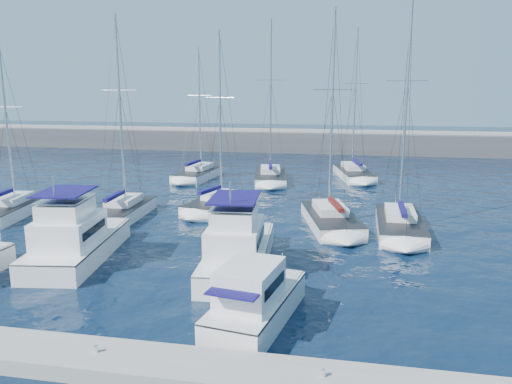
% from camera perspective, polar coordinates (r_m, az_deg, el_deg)
% --- Properties ---
extents(ground, '(220.00, 220.00, 0.00)m').
position_cam_1_polar(ground, '(28.88, -7.21, -8.07)').
color(ground, black).
rests_on(ground, ground).
extents(breakwater, '(160.00, 6.00, 4.45)m').
position_cam_1_polar(breakwater, '(78.73, 4.58, 5.44)').
color(breakwater, '#424244').
rests_on(breakwater, ground).
extents(dock, '(40.00, 2.20, 0.60)m').
position_cam_1_polar(dock, '(19.56, -17.73, -17.81)').
color(dock, gray).
rests_on(dock, ground).
extents(dock_cleat_centre, '(0.16, 0.16, 0.25)m').
position_cam_1_polar(dock_cleat_centre, '(19.36, -17.82, -16.71)').
color(dock_cleat_centre, silver).
rests_on(dock_cleat_centre, dock).
extents(dock_cleat_near_stbd, '(0.16, 0.16, 0.25)m').
position_cam_1_polar(dock_cleat_near_stbd, '(17.34, 7.69, -19.81)').
color(dock_cleat_near_stbd, silver).
rests_on(dock_cleat_near_stbd, dock).
extents(motor_yacht_port_inner, '(4.67, 9.47, 4.69)m').
position_cam_1_polar(motor_yacht_port_inner, '(30.58, -19.96, -5.34)').
color(motor_yacht_port_inner, white).
rests_on(motor_yacht_port_inner, ground).
extents(motor_yacht_stbd_inner, '(3.96, 9.87, 4.69)m').
position_cam_1_polar(motor_yacht_stbd_inner, '(27.40, -2.11, -6.59)').
color(motor_yacht_stbd_inner, white).
rests_on(motor_yacht_stbd_inner, ground).
extents(motor_yacht_stbd_outer, '(3.58, 6.91, 3.20)m').
position_cam_1_polar(motor_yacht_stbd_outer, '(21.43, -0.16, -12.55)').
color(motor_yacht_stbd_outer, silver).
rests_on(motor_yacht_stbd_outer, ground).
extents(sailboat_mid_a, '(4.14, 8.30, 13.28)m').
position_cam_1_polar(sailboat_mid_a, '(43.32, -26.29, -1.78)').
color(sailboat_mid_a, white).
rests_on(sailboat_mid_a, ground).
extents(sailboat_mid_b, '(3.43, 7.41, 15.38)m').
position_cam_1_polar(sailboat_mid_b, '(39.68, -15.05, -2.05)').
color(sailboat_mid_b, silver).
rests_on(sailboat_mid_b, ground).
extents(sailboat_mid_c, '(4.66, 7.15, 14.43)m').
position_cam_1_polar(sailboat_mid_c, '(40.34, -4.42, -1.44)').
color(sailboat_mid_c, white).
rests_on(sailboat_mid_c, ground).
extents(sailboat_mid_d, '(5.10, 8.77, 15.49)m').
position_cam_1_polar(sailboat_mid_d, '(36.27, 8.56, -3.09)').
color(sailboat_mid_d, silver).
rests_on(sailboat_mid_d, ground).
extents(sailboat_mid_e, '(3.18, 8.43, 16.47)m').
position_cam_1_polar(sailboat_mid_e, '(35.93, 16.11, -3.55)').
color(sailboat_mid_e, white).
rests_on(sailboat_mid_e, ground).
extents(sailboat_back_a, '(3.78, 8.37, 14.31)m').
position_cam_1_polar(sailboat_back_a, '(55.10, -6.60, 2.08)').
color(sailboat_back_a, white).
rests_on(sailboat_back_a, ground).
extents(sailboat_back_b, '(4.51, 8.65, 16.99)m').
position_cam_1_polar(sailboat_back_b, '(52.83, 1.64, 1.77)').
color(sailboat_back_b, silver).
rests_on(sailboat_back_b, ground).
extents(sailboat_back_c, '(4.86, 9.11, 16.43)m').
position_cam_1_polar(sailboat_back_c, '(56.08, 11.10, 2.13)').
color(sailboat_back_c, white).
rests_on(sailboat_back_c, ground).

